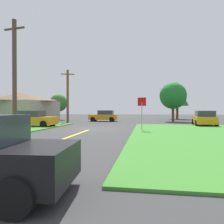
% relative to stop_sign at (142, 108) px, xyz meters
% --- Properties ---
extents(ground_plane, '(120.00, 120.00, 0.00)m').
position_rel_stop_sign_xyz_m(ground_plane, '(-4.48, 1.00, -1.89)').
color(ground_plane, '#393939').
extents(lane_stripe_center, '(0.20, 14.00, 0.01)m').
position_rel_stop_sign_xyz_m(lane_stripe_center, '(-4.48, -7.00, -1.88)').
color(lane_stripe_center, yellow).
rests_on(lane_stripe_center, ground).
extents(stop_sign, '(0.68, 0.11, 2.72)m').
position_rel_stop_sign_xyz_m(stop_sign, '(0.00, 0.00, 0.00)').
color(stop_sign, '#9EA0A8').
rests_on(stop_sign, ground).
extents(car_on_crossroad, '(2.41, 3.99, 1.62)m').
position_rel_stop_sign_xyz_m(car_on_crossroad, '(6.49, 6.25, -1.08)').
color(car_on_crossroad, orange).
rests_on(car_on_crossroad, ground).
extents(car_approaching_junction, '(4.12, 2.11, 1.62)m').
position_rel_stop_sign_xyz_m(car_approaching_junction, '(-5.78, 13.36, -1.08)').
color(car_approaching_junction, orange).
rests_on(car_approaching_junction, ground).
extents(parked_car_near_building, '(4.64, 2.21, 1.62)m').
position_rel_stop_sign_xyz_m(parked_car_near_building, '(-10.93, 2.51, -1.08)').
color(parked_car_near_building, orange).
rests_on(parked_car_near_building, ground).
extents(utility_pole_near, '(1.80, 0.39, 8.52)m').
position_rel_stop_sign_xyz_m(utility_pole_near, '(-9.49, -2.79, 2.48)').
color(utility_pole_near, '#4F3C2F').
rests_on(utility_pole_near, ground).
extents(utility_pole_mid, '(1.77, 0.58, 7.07)m').
position_rel_stop_sign_xyz_m(utility_pole_mid, '(-10.03, 9.75, 1.76)').
color(utility_pole_mid, brown).
rests_on(utility_pole_mid, ground).
extents(oak_tree_left, '(2.97, 2.97, 4.38)m').
position_rel_stop_sign_xyz_m(oak_tree_left, '(-14.29, 16.70, 0.99)').
color(oak_tree_left, brown).
rests_on(oak_tree_left, ground).
extents(pine_tree_center, '(3.91, 3.91, 5.74)m').
position_rel_stop_sign_xyz_m(pine_tree_center, '(4.32, 14.69, 1.89)').
color(pine_tree_center, brown).
rests_on(pine_tree_center, ground).
extents(oak_tree_right, '(3.93, 3.93, 6.78)m').
position_rel_stop_sign_xyz_m(oak_tree_right, '(6.05, 22.33, 2.71)').
color(oak_tree_right, brown).
rests_on(oak_tree_right, ground).
extents(barn, '(9.47, 8.42, 4.15)m').
position_rel_stop_sign_xyz_m(barn, '(-17.39, 10.37, 0.19)').
color(barn, gray).
rests_on(barn, ground).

